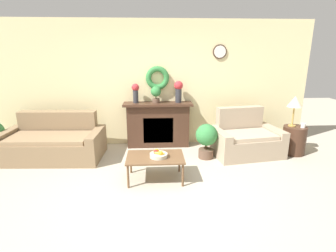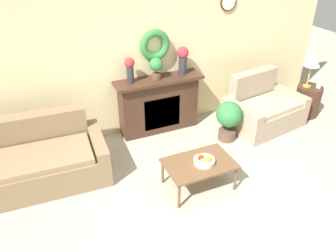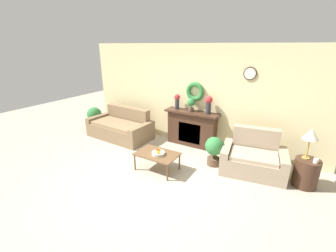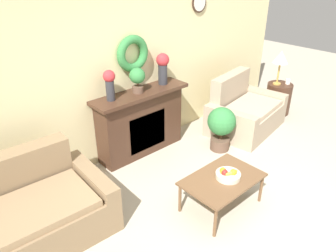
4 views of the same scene
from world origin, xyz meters
TOP-DOWN VIEW (x-y plane):
  - ground_plane at (0.00, 0.00)m, footprint 16.00×16.00m
  - wall_back at (0.00, 2.35)m, footprint 6.80×0.18m
  - fireplace at (0.06, 2.15)m, footprint 1.48×0.41m
  - couch_left at (-2.03, 1.59)m, footprint 1.95×1.09m
  - loveseat_right at (1.82, 1.56)m, footprint 1.45×1.08m
  - coffee_table at (-0.03, 0.53)m, footprint 0.93×0.61m
  - fruit_bowl at (0.02, 0.50)m, footprint 0.29×0.29m
  - side_table_by_loveseat at (2.83, 1.51)m, footprint 0.46×0.46m
  - table_lamp at (2.77, 1.56)m, footprint 0.29×0.29m
  - mug at (2.93, 1.43)m, footprint 0.09×0.09m
  - vase_on_mantel_left at (-0.41, 2.15)m, footprint 0.16×0.16m
  - vase_on_mantel_right at (0.50, 2.15)m, footprint 0.19×0.19m
  - potted_plant_on_mantel at (0.02, 2.13)m, footprint 0.22×0.22m
  - potted_plant_floor_by_couch at (-3.20, 1.64)m, footprint 0.47×0.47m
  - potted_plant_floor_by_loveseat at (0.98, 1.38)m, footprint 0.43×0.43m

SIDE VIEW (x-z plane):
  - ground_plane at x=0.00m, z-range 0.00..0.00m
  - side_table_by_loveseat at x=2.83m, z-range 0.00..0.57m
  - couch_left at x=-2.03m, z-range -0.13..0.73m
  - loveseat_right at x=1.82m, z-range -0.16..0.77m
  - coffee_table at x=-0.03m, z-range 0.16..0.57m
  - potted_plant_floor_by_loveseat at x=0.98m, z-range 0.07..0.76m
  - fruit_bowl at x=0.02m, z-range 0.39..0.51m
  - potted_plant_floor_by_couch at x=-3.20m, z-range 0.10..0.85m
  - fireplace at x=0.06m, z-range 0.01..0.98m
  - mug at x=2.93m, z-range 0.57..0.67m
  - table_lamp at x=2.77m, z-range 0.76..1.37m
  - potted_plant_on_mantel at x=0.02m, z-range 1.01..1.37m
  - vase_on_mantel_left at x=-0.41m, z-range 1.01..1.42m
  - vase_on_mantel_right at x=0.50m, z-range 1.02..1.48m
  - wall_back at x=0.00m, z-range 0.00..2.70m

